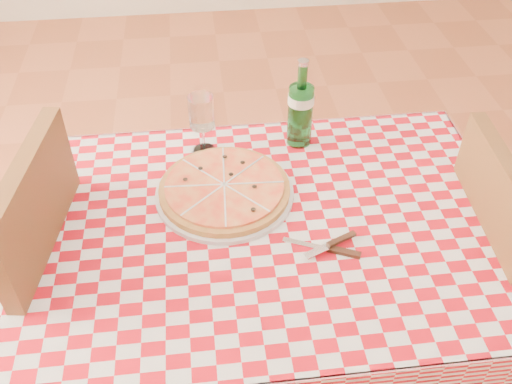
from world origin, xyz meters
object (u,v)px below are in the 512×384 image
Objects in this scene: pizza_plate at (224,188)px; chair_near at (503,272)px; water_bottle at (301,103)px; dining_table at (266,250)px; wine_glass at (202,125)px; chair_far at (23,285)px.

chair_near is at bearing -13.63° from pizza_plate.
dining_table is at bearing -112.90° from water_bottle.
wine_glass is at bearing -177.76° from water_bottle.
pizza_plate is 1.37× the size of water_bottle.
chair_near is 0.76m from water_bottle.
chair_far is 0.61m from pizza_plate.
wine_glass is (-0.82, 0.40, 0.31)m from chair_near.
dining_table is 1.19× the size of chair_far.
chair_far is 2.66× the size of pizza_plate.
water_bottle is (-0.54, 0.41, 0.35)m from chair_near.
wine_glass is (-0.14, 0.33, 0.19)m from dining_table.
pizza_plate is at bearing -138.10° from water_bottle.
chair_near reaches higher than pizza_plate.
water_bottle is at bearing 2.24° from wine_glass.
water_bottle is (0.81, 0.32, 0.32)m from chair_far.
pizza_plate is at bearing 170.11° from chair_near.
chair_near is at bearing -174.96° from chair_far.
water_bottle reaches higher than wine_glass.
dining_table is at bearing -66.37° from wine_glass.
water_bottle is at bearing 41.90° from pizza_plate.
wine_glass reaches higher than dining_table.
water_bottle is 1.47× the size of wine_glass.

